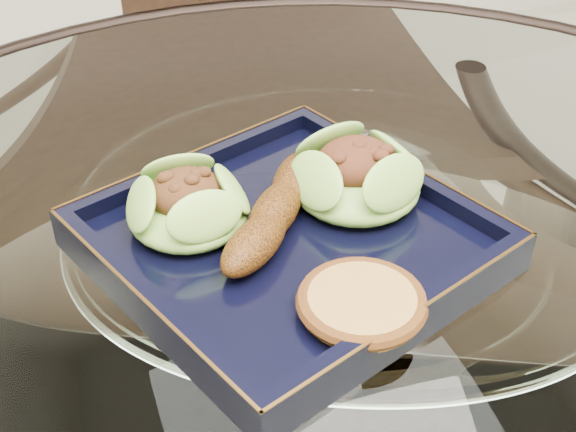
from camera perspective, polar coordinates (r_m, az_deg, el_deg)
name	(u,v)px	position (r m, az deg, el deg)	size (l,w,h in m)	color
dining_table	(337,398)	(0.76, 3.53, -12.77)	(1.13, 1.13, 0.77)	white
dining_chair	(264,146)	(1.25, -1.74, 4.99)	(0.47, 0.47, 0.94)	black
navy_plate	(288,246)	(0.64, 0.00, -2.18)	(0.27, 0.27, 0.02)	black
lettuce_wrap_left	(188,208)	(0.64, -7.12, 0.55)	(0.10, 0.10, 0.03)	#699F2E
lettuce_wrap_right	(356,180)	(0.67, 4.89, 2.60)	(0.11, 0.11, 0.04)	#53932A
roasted_plantain	(275,211)	(0.63, -0.91, 0.38)	(0.16, 0.03, 0.03)	#5E3009
crumb_patty	(362,304)	(0.56, 5.26, -6.28)	(0.08, 0.08, 0.02)	#B1863B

